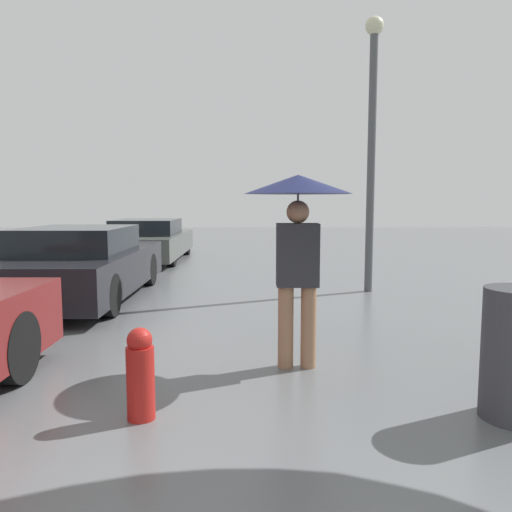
{
  "coord_description": "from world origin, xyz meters",
  "views": [
    {
      "loc": [
        -0.53,
        -0.53,
        1.55
      ],
      "look_at": [
        -0.49,
        4.04,
        1.06
      ],
      "focal_mm": 35.0,
      "sensor_mm": 36.0,
      "label": 1
    }
  ],
  "objects_px": {
    "pedestrian": "(298,218)",
    "fire_hydrant": "(140,374)",
    "parked_car_middle": "(82,265)",
    "parked_car_farthest": "(149,241)",
    "street_lamp": "(372,128)"
  },
  "relations": [
    {
      "from": "parked_car_middle",
      "to": "street_lamp",
      "type": "height_order",
      "value": "street_lamp"
    },
    {
      "from": "parked_car_middle",
      "to": "fire_hydrant",
      "type": "height_order",
      "value": "parked_car_middle"
    },
    {
      "from": "pedestrian",
      "to": "parked_car_farthest",
      "type": "distance_m",
      "value": 9.31
    },
    {
      "from": "pedestrian",
      "to": "fire_hydrant",
      "type": "relative_size",
      "value": 2.69
    },
    {
      "from": "pedestrian",
      "to": "parked_car_farthest",
      "type": "bearing_deg",
      "value": 110.03
    },
    {
      "from": "pedestrian",
      "to": "parked_car_middle",
      "type": "height_order",
      "value": "pedestrian"
    },
    {
      "from": "parked_car_middle",
      "to": "parked_car_farthest",
      "type": "distance_m",
      "value": 5.37
    },
    {
      "from": "pedestrian",
      "to": "parked_car_middle",
      "type": "bearing_deg",
      "value": 133.19
    },
    {
      "from": "parked_car_middle",
      "to": "fire_hydrant",
      "type": "distance_m",
      "value": 4.86
    },
    {
      "from": "pedestrian",
      "to": "fire_hydrant",
      "type": "height_order",
      "value": "pedestrian"
    },
    {
      "from": "parked_car_middle",
      "to": "street_lamp",
      "type": "relative_size",
      "value": 0.92
    },
    {
      "from": "parked_car_middle",
      "to": "fire_hydrant",
      "type": "bearing_deg",
      "value": -66.75
    },
    {
      "from": "parked_car_farthest",
      "to": "fire_hydrant",
      "type": "height_order",
      "value": "parked_car_farthest"
    },
    {
      "from": "street_lamp",
      "to": "fire_hydrant",
      "type": "bearing_deg",
      "value": -118.9
    },
    {
      "from": "pedestrian",
      "to": "fire_hydrant",
      "type": "distance_m",
      "value": 1.97
    }
  ]
}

